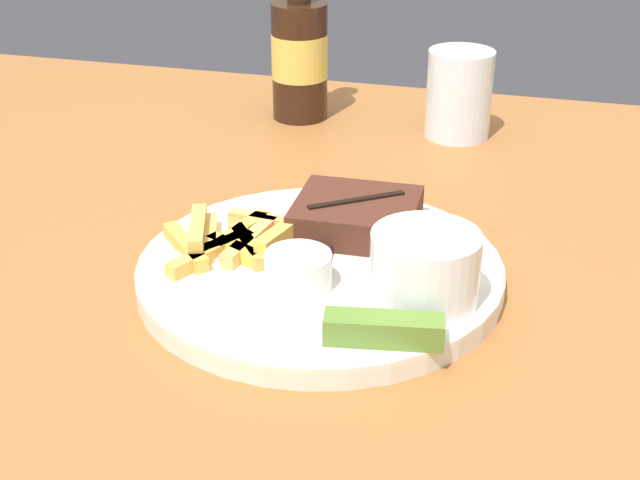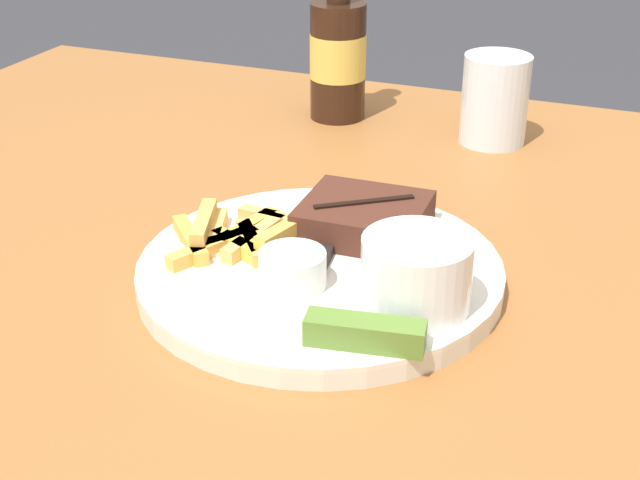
# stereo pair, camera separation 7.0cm
# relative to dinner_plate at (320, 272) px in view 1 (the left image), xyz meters

# --- Properties ---
(dining_table) EXTENTS (1.28, 1.06, 0.75)m
(dining_table) POSITION_rel_dinner_plate_xyz_m (0.00, 0.00, -0.09)
(dining_table) COLOR #935B2D
(dining_table) RESTS_ON ground_plane
(dinner_plate) EXTENTS (0.29, 0.29, 0.02)m
(dinner_plate) POSITION_rel_dinner_plate_xyz_m (0.00, 0.00, 0.00)
(dinner_plate) COLOR silver
(dinner_plate) RESTS_ON dining_table
(steak_portion) EXTENTS (0.10, 0.09, 0.03)m
(steak_portion) POSITION_rel_dinner_plate_xyz_m (0.02, 0.06, 0.02)
(steak_portion) COLOR #472319
(steak_portion) RESTS_ON dinner_plate
(fries_pile) EXTENTS (0.12, 0.14, 0.02)m
(fries_pile) POSITION_rel_dinner_plate_xyz_m (-0.07, 0.01, 0.02)
(fries_pile) COLOR #F4A559
(fries_pile) RESTS_ON dinner_plate
(coleslaw_cup) EXTENTS (0.08, 0.08, 0.05)m
(coleslaw_cup) POSITION_rel_dinner_plate_xyz_m (0.09, -0.04, 0.04)
(coleslaw_cup) COLOR white
(coleslaw_cup) RESTS_ON dinner_plate
(dipping_sauce_cup) EXTENTS (0.05, 0.05, 0.03)m
(dipping_sauce_cup) POSITION_rel_dinner_plate_xyz_m (-0.01, -0.04, 0.02)
(dipping_sauce_cup) COLOR silver
(dipping_sauce_cup) RESTS_ON dinner_plate
(pickle_spear) EXTENTS (0.08, 0.04, 0.02)m
(pickle_spear) POSITION_rel_dinner_plate_xyz_m (0.07, -0.10, 0.02)
(pickle_spear) COLOR #567A2D
(pickle_spear) RESTS_ON dinner_plate
(fork_utensil) EXTENTS (0.13, 0.04, 0.00)m
(fork_utensil) POSITION_rel_dinner_plate_xyz_m (-0.08, -0.02, 0.01)
(fork_utensil) COLOR #B7B7BC
(fork_utensil) RESTS_ON dinner_plate
(knife_utensil) EXTENTS (0.04, 0.17, 0.01)m
(knife_utensil) POSITION_rel_dinner_plate_xyz_m (-0.01, 0.03, 0.01)
(knife_utensil) COLOR #B7B7BC
(knife_utensil) RESTS_ON dinner_plate
(beer_bottle) EXTENTS (0.07, 0.07, 0.22)m
(beer_bottle) POSITION_rel_dinner_plate_xyz_m (-0.13, 0.38, 0.07)
(beer_bottle) COLOR black
(beer_bottle) RESTS_ON dining_table
(drinking_glass) EXTENTS (0.07, 0.07, 0.10)m
(drinking_glass) POSITION_rel_dinner_plate_xyz_m (0.06, 0.36, 0.04)
(drinking_glass) COLOR silver
(drinking_glass) RESTS_ON dining_table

